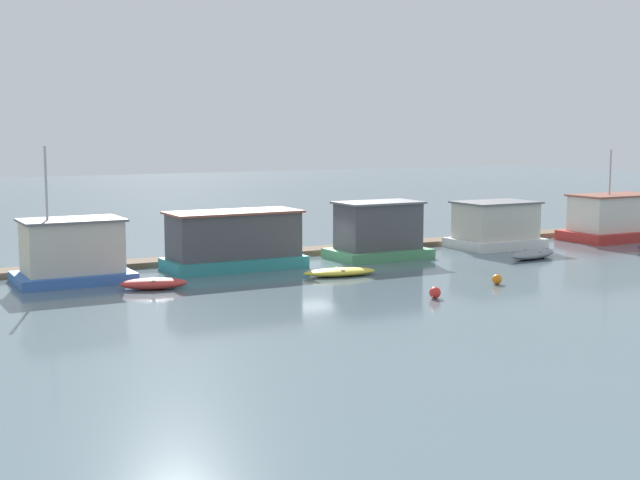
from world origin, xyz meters
name	(u,v)px	position (x,y,z in m)	size (l,w,h in m)	color
ground_plane	(311,263)	(0.00, 0.00, 0.00)	(200.00, 200.00, 0.00)	slate
dock_walkway	(284,253)	(0.00, 3.43, 0.15)	(59.60, 1.85, 0.30)	brown
houseboat_blue	(72,253)	(-13.14, 0.06, 1.45)	(5.49, 3.83, 6.64)	#3866B7
houseboat_teal	(234,241)	(-4.58, 0.17, 1.49)	(7.34, 3.33, 3.10)	teal
houseboat_green	(378,232)	(4.30, -0.11, 1.50)	(5.57, 3.60, 3.28)	#4C9360
houseboat_white	(496,226)	(13.26, 0.29, 1.36)	(5.40, 3.89, 2.91)	white
houseboat_red	(614,219)	(22.84, -0.40, 1.41)	(6.82, 3.99, 6.07)	red
dinghy_red	(154,284)	(-10.31, -3.74, 0.27)	(3.31, 2.07, 0.53)	red
dinghy_yellow	(340,272)	(-0.79, -4.56, 0.20)	(4.00, 2.05, 0.40)	yellow
dinghy_grey	(533,254)	(11.99, -4.62, 0.26)	(3.81, 2.11, 0.51)	gray
buoy_red	(435,293)	(-0.09, -11.84, 0.26)	(0.52, 0.52, 0.52)	red
buoy_orange	(497,279)	(4.64, -10.33, 0.24)	(0.49, 0.49, 0.49)	orange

